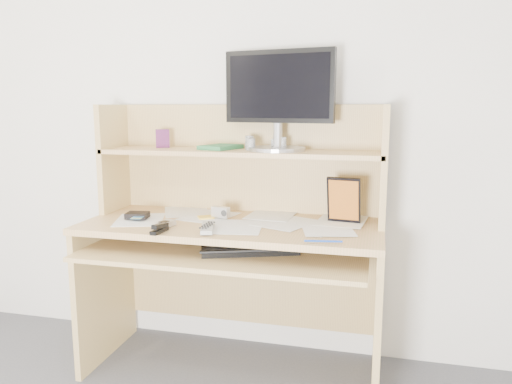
% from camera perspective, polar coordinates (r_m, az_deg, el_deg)
% --- Properties ---
extents(back_wall, '(3.60, 0.04, 2.50)m').
position_cam_1_polar(back_wall, '(2.60, -0.82, 8.86)').
color(back_wall, white).
rests_on(back_wall, floor).
extents(desk, '(1.40, 0.70, 1.30)m').
position_cam_1_polar(desk, '(2.44, -2.22, -4.37)').
color(desk, tan).
rests_on(desk, floor).
extents(paper_clutter, '(1.32, 0.54, 0.01)m').
position_cam_1_polar(paper_clutter, '(2.35, -2.78, -3.46)').
color(paper_clutter, white).
rests_on(paper_clutter, desk).
extents(keyboard, '(0.45, 0.29, 0.03)m').
position_cam_1_polar(keyboard, '(2.23, -0.73, -6.55)').
color(keyboard, black).
rests_on(keyboard, desk).
extents(tv_remote, '(0.10, 0.19, 0.02)m').
position_cam_1_polar(tv_remote, '(2.20, -5.59, -4.11)').
color(tv_remote, '#A2A39E').
rests_on(tv_remote, paper_clutter).
extents(flip_phone, '(0.07, 0.11, 0.03)m').
position_cam_1_polar(flip_phone, '(2.30, -10.34, -3.51)').
color(flip_phone, silver).
rests_on(flip_phone, paper_clutter).
extents(stapler, '(0.04, 0.12, 0.03)m').
position_cam_1_polar(stapler, '(2.20, -11.00, -4.03)').
color(stapler, black).
rests_on(stapler, paper_clutter).
extents(wallet, '(0.11, 0.10, 0.03)m').
position_cam_1_polar(wallet, '(2.49, -13.41, -2.60)').
color(wallet, black).
rests_on(wallet, paper_clutter).
extents(sticky_note_pad, '(0.10, 0.10, 0.01)m').
position_cam_1_polar(sticky_note_pad, '(2.45, -5.76, -2.92)').
color(sticky_note_pad, yellow).
rests_on(sticky_note_pad, desk).
extents(digital_camera, '(0.09, 0.05, 0.05)m').
position_cam_1_polar(digital_camera, '(2.44, -4.06, -2.31)').
color(digital_camera, silver).
rests_on(digital_camera, paper_clutter).
extents(game_case, '(0.15, 0.04, 0.22)m').
position_cam_1_polar(game_case, '(2.34, 10.00, -0.90)').
color(game_case, black).
rests_on(game_case, paper_clutter).
extents(blue_pen, '(0.15, 0.03, 0.01)m').
position_cam_1_polar(blue_pen, '(2.02, 7.69, -5.60)').
color(blue_pen, '#173FB1').
rests_on(blue_pen, paper_clutter).
extents(card_box, '(0.07, 0.05, 0.09)m').
position_cam_1_polar(card_box, '(2.61, -10.63, 6.02)').
color(card_box, maroon).
rests_on(card_box, desk).
extents(shelf_book, '(0.20, 0.24, 0.02)m').
position_cam_1_polar(shelf_book, '(2.50, -4.07, 5.15)').
color(shelf_book, '#327D56').
rests_on(shelf_book, desk).
extents(chip_stack_a, '(0.05, 0.05, 0.06)m').
position_cam_1_polar(chip_stack_a, '(2.40, -0.59, 5.44)').
color(chip_stack_a, black).
rests_on(chip_stack_a, desk).
extents(chip_stack_b, '(0.05, 0.05, 0.07)m').
position_cam_1_polar(chip_stack_b, '(2.46, -0.75, 5.66)').
color(chip_stack_b, white).
rests_on(chip_stack_b, desk).
extents(chip_stack_c, '(0.05, 0.05, 0.06)m').
position_cam_1_polar(chip_stack_c, '(2.42, 2.24, 5.44)').
color(chip_stack_c, black).
rests_on(chip_stack_c, desk).
extents(chip_stack_d, '(0.05, 0.05, 0.06)m').
position_cam_1_polar(chip_stack_d, '(2.42, 3.07, 5.52)').
color(chip_stack_d, white).
rests_on(chip_stack_d, desk).
extents(monitor, '(0.55, 0.27, 0.47)m').
position_cam_1_polar(monitor, '(2.42, 2.59, 10.77)').
color(monitor, '#ADACB1').
rests_on(monitor, desk).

